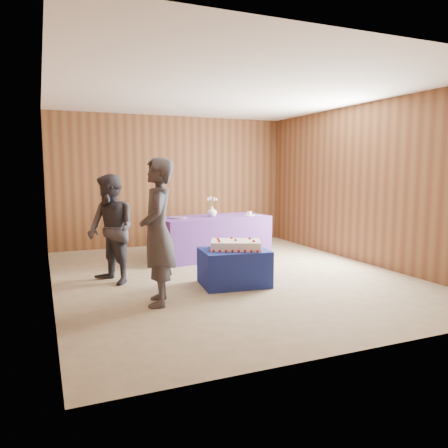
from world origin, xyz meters
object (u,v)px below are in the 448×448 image
sheet_cake (236,245)px  vase (212,211)px  guest_right (111,229)px  serving_table (212,237)px  cake_table (234,267)px  guest_left (158,232)px

sheet_cake → vase: size_ratio=4.45×
sheet_cake → guest_right: 1.74m
serving_table → sheet_cake: (-0.40, -1.91, 0.19)m
cake_table → serving_table: (0.43, 1.91, 0.12)m
cake_table → guest_right: bearing=161.1°
cake_table → guest_right: size_ratio=0.59×
sheet_cake → guest_left: size_ratio=0.48×
sheet_cake → guest_right: bearing=179.1°
cake_table → sheet_cake: size_ratio=1.09×
serving_table → guest_left: size_ratio=1.15×
cake_table → sheet_cake: (0.02, 0.00, 0.31)m
serving_table → vase: vase is taller
vase → guest_right: (-1.97, -1.19, -0.07)m
guest_right → cake_table: bearing=39.7°
serving_table → guest_left: bearing=-130.4°
vase → guest_left: (-1.61, -2.37, 0.02)m
serving_table → sheet_cake: serving_table is taller
serving_table → sheet_cake: 1.96m
serving_table → guest_right: (-1.97, -1.17, 0.39)m
serving_table → vase: bearing=84.7°
vase → guest_left: guest_left is taller
guest_left → guest_right: (-0.36, 1.18, -0.10)m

